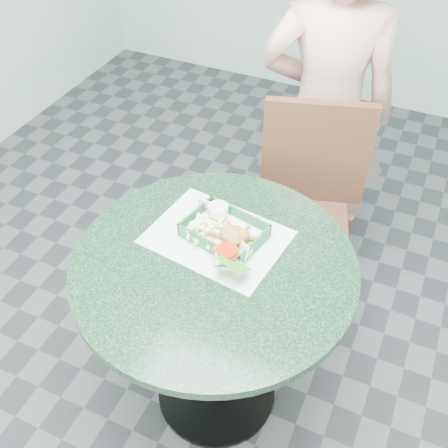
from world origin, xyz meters
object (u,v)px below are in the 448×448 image
at_px(food_basket, 224,237).
at_px(crab_sandwich, 237,241).
at_px(dining_chair, 303,201).
at_px(diner_person, 326,108).
at_px(sauce_ramekin, 214,215).
at_px(cafe_table, 215,301).

relative_size(food_basket, crab_sandwich, 1.86).
relative_size(dining_chair, diner_person, 0.58).
bearing_deg(sauce_ramekin, food_basket, -38.08).
xyz_separation_m(food_basket, crab_sandwich, (0.06, -0.03, 0.03)).
height_order(dining_chair, sauce_ramekin, dining_chair).
height_order(food_basket, crab_sandwich, crab_sandwich).
bearing_deg(food_basket, dining_chair, 78.57).
relative_size(cafe_table, dining_chair, 0.93).
xyz_separation_m(dining_chair, crab_sandwich, (-0.05, -0.57, 0.27)).
bearing_deg(food_basket, sauce_ramekin, 141.92).
height_order(dining_chair, diner_person, diner_person).
bearing_deg(food_basket, crab_sandwich, -27.23).
distance_m(diner_person, crab_sandwich, 0.85).
xyz_separation_m(cafe_table, food_basket, (-0.02, 0.11, 0.19)).
bearing_deg(cafe_table, crab_sandwich, 62.88).
xyz_separation_m(diner_person, crab_sandwich, (-0.03, -0.85, -0.00)).
height_order(cafe_table, sauce_ramekin, sauce_ramekin).
bearing_deg(crab_sandwich, dining_chair, 84.73).
xyz_separation_m(cafe_table, crab_sandwich, (0.04, 0.08, 0.22)).
xyz_separation_m(dining_chair, food_basket, (-0.11, -0.54, 0.23)).
distance_m(cafe_table, diner_person, 0.96).
bearing_deg(dining_chair, diner_person, 77.78).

